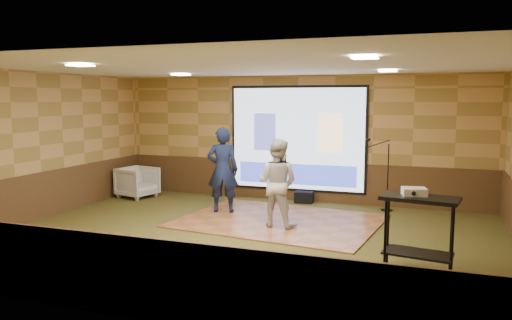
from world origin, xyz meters
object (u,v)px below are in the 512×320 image
(dance_floor, at_px, (279,221))
(av_table, at_px, (419,218))
(player_left, at_px, (223,170))
(projector_screen, at_px, (297,140))
(projector, at_px, (414,192))
(mic_stand, at_px, (385,188))
(player_right, at_px, (277,183))
(banquet_chair, at_px, (138,182))
(duffel_bag, at_px, (304,197))

(dance_floor, relative_size, av_table, 3.51)
(dance_floor, height_order, player_left, player_left)
(projector_screen, xyz_separation_m, projector, (2.84, -4.22, -0.33))
(mic_stand, bearing_deg, player_left, -157.75)
(projector_screen, relative_size, av_table, 3.03)
(projector, distance_m, mic_stand, 3.97)
(player_left, bearing_deg, projector_screen, -138.63)
(player_right, xyz_separation_m, banquet_chair, (-4.14, 1.62, -0.48))
(projector, bearing_deg, player_right, 134.66)
(projector_screen, height_order, av_table, projector_screen)
(projector_screen, height_order, player_right, projector_screen)
(banquet_chair, bearing_deg, duffel_bag, -66.06)
(banquet_chair, bearing_deg, projector, -102.75)
(projector_screen, distance_m, player_right, 2.65)
(player_left, distance_m, duffel_bag, 2.28)
(player_right, relative_size, av_table, 1.53)
(player_right, distance_m, projector, 3.05)
(player_left, bearing_deg, dance_floor, 150.86)
(projector_screen, bearing_deg, player_right, -83.19)
(player_right, xyz_separation_m, mic_stand, (1.80, 2.19, -0.37))
(projector_screen, height_order, player_left, projector_screen)
(banquet_chair, bearing_deg, dance_floor, -92.81)
(dance_floor, height_order, player_right, player_right)
(dance_floor, relative_size, projector, 11.79)
(projector_screen, bearing_deg, mic_stand, -10.12)
(mic_stand, height_order, duffel_bag, mic_stand)
(projector_screen, xyz_separation_m, av_table, (2.93, -4.27, -0.68))
(av_table, xyz_separation_m, mic_stand, (-0.82, 3.89, -0.30))
(av_table, distance_m, mic_stand, 3.99)
(av_table, xyz_separation_m, projector, (-0.08, 0.05, 0.36))
(player_right, xyz_separation_m, av_table, (2.62, -1.71, -0.07))
(player_left, distance_m, projector, 4.66)
(dance_floor, distance_m, banquet_chair, 4.23)
(player_left, relative_size, mic_stand, 1.15)
(player_left, height_order, duffel_bag, player_left)
(player_left, xyz_separation_m, player_right, (1.45, -0.75, -0.08))
(player_left, relative_size, player_right, 1.09)
(projector_screen, relative_size, projector, 10.19)
(dance_floor, bearing_deg, banquet_chair, 163.84)
(player_right, bearing_deg, duffel_bag, -81.41)
(projector, relative_size, duffel_bag, 0.76)
(projector_screen, relative_size, mic_stand, 2.08)
(dance_floor, distance_m, projector, 3.55)
(mic_stand, bearing_deg, projector_screen, 168.23)
(mic_stand, bearing_deg, banquet_chair, -176.16)
(player_left, height_order, mic_stand, player_left)
(mic_stand, bearing_deg, dance_floor, -138.97)
(projector, distance_m, banquet_chair, 7.48)
(player_left, height_order, banquet_chair, player_left)
(player_right, xyz_separation_m, duffel_bag, (-0.07, 2.38, -0.73))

